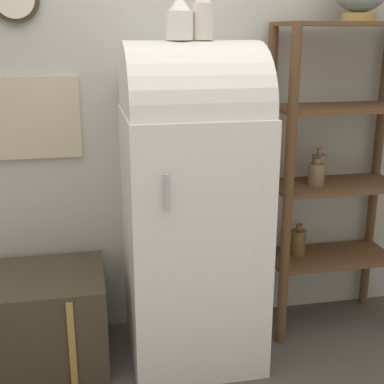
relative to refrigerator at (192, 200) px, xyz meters
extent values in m
plane|color=#4C4742|center=(0.00, -0.23, -0.81)|extent=(12.00, 12.00, 0.00)
cube|color=#B7B7AD|center=(0.00, 0.34, 0.54)|extent=(7.00, 0.05, 2.70)
cube|color=#C6B793|center=(-0.74, 0.31, 0.37)|extent=(0.48, 0.02, 0.40)
cube|color=white|center=(0.00, 0.00, -0.19)|extent=(0.63, 0.64, 1.23)
cylinder|color=white|center=(0.00, 0.00, 0.44)|extent=(0.61, 0.60, 0.60)
cylinder|color=#B7B7BC|center=(-0.17, -0.34, 0.15)|extent=(0.02, 0.02, 0.15)
cube|color=#423828|center=(-0.79, 0.03, -0.58)|extent=(0.72, 0.50, 0.47)
cube|color=#AD8942|center=(-0.59, -0.22, -0.58)|extent=(0.03, 0.01, 0.42)
cylinder|color=brown|center=(0.48, -0.03, 0.00)|extent=(0.05, 0.05, 1.63)
cylinder|color=brown|center=(0.48, 0.27, 0.00)|extent=(0.05, 0.05, 1.63)
cylinder|color=brown|center=(1.12, 0.27, 0.00)|extent=(0.05, 0.05, 1.63)
cube|color=brown|center=(0.80, 0.12, -0.41)|extent=(0.67, 0.33, 0.02)
cube|color=brown|center=(0.80, 0.12, -0.01)|extent=(0.67, 0.33, 0.02)
cube|color=brown|center=(0.80, 0.12, 0.40)|extent=(0.67, 0.33, 0.02)
cube|color=brown|center=(0.80, 0.12, 0.81)|extent=(0.67, 0.33, 0.02)
cylinder|color=#7F6647|center=(0.71, 0.16, 0.08)|extent=(0.07, 0.07, 0.15)
cylinder|color=#7F6647|center=(0.71, 0.16, 0.17)|extent=(0.03, 0.03, 0.04)
cylinder|color=#7F6647|center=(0.69, 0.12, 0.06)|extent=(0.09, 0.09, 0.11)
cylinder|color=#7F6647|center=(0.69, 0.12, 0.13)|extent=(0.04, 0.04, 0.03)
cylinder|color=brown|center=(0.63, 0.16, -0.33)|extent=(0.08, 0.08, 0.14)
cylinder|color=brown|center=(0.63, 0.16, -0.25)|extent=(0.03, 0.03, 0.04)
cylinder|color=#AD8942|center=(0.84, 0.11, 0.84)|extent=(0.16, 0.16, 0.04)
cylinder|color=white|center=(-0.06, -0.01, 0.80)|extent=(0.12, 0.12, 0.12)
cone|color=white|center=(-0.06, -0.01, 0.89)|extent=(0.10, 0.10, 0.06)
cylinder|color=silver|center=(0.05, -0.01, 0.81)|extent=(0.09, 0.09, 0.15)
camera|label=1|loc=(-0.48, -2.38, 0.77)|focal=50.00mm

